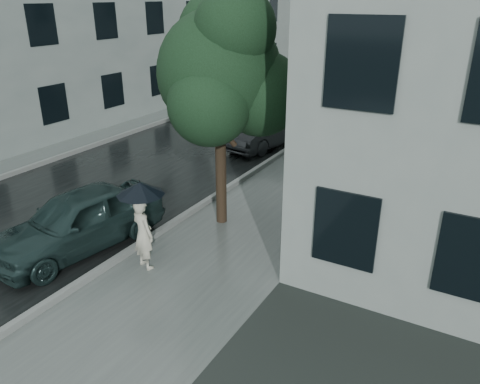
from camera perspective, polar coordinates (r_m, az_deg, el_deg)
The scene contains 14 objects.
ground at distance 9.97m, azimuth -9.68°, elevation -11.82°, with size 120.00×120.00×0.00m, color black.
sidewalk at distance 19.75m, azimuth 13.22°, elevation 5.71°, with size 3.50×60.00×0.01m, color slate.
kerb_near at distance 20.28m, azimuth 8.30°, elevation 6.74°, with size 0.15×60.00×0.15m, color slate.
asphalt_road at distance 21.76m, azimuth -0.37°, elevation 7.88°, with size 6.85×60.00×0.00m, color black.
kerb_far at distance 23.63m, azimuth -7.84°, elevation 9.06°, with size 0.15×60.00×0.15m, color slate.
sidewalk_far at distance 24.20m, azimuth -9.61°, elevation 9.11°, with size 1.70×60.00×0.01m, color #4C5451.
building_far_a at distance 23.89m, azimuth -25.32°, elevation 18.73°, with size 7.02×20.00×9.50m.
building_far_b at distance 41.01m, azimuth 1.75°, elevation 20.57°, with size 7.02×18.00×8.00m.
pedestrian at distance 10.44m, azimuth -11.72°, elevation -5.02°, with size 0.60×0.39×1.63m, color beige.
umbrella at distance 9.95m, azimuth -12.07°, elevation 0.42°, with size 1.31×1.31×1.16m.
street_tree at distance 11.55m, azimuth -2.23°, elevation 14.61°, with size 3.90×3.54×5.87m.
lamp_post at distance 20.86m, azimuth 12.02°, elevation 15.81°, with size 0.83×0.42×5.69m.
car_near at distance 11.67m, azimuth -19.13°, elevation -3.28°, with size 1.71×4.25×1.45m, color #1C302F.
car_far at distance 18.83m, azimuth 3.26°, elevation 7.68°, with size 1.47×4.23×1.39m, color black.
Camera 1 is at (5.41, -6.22, 5.62)m, focal length 35.00 mm.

